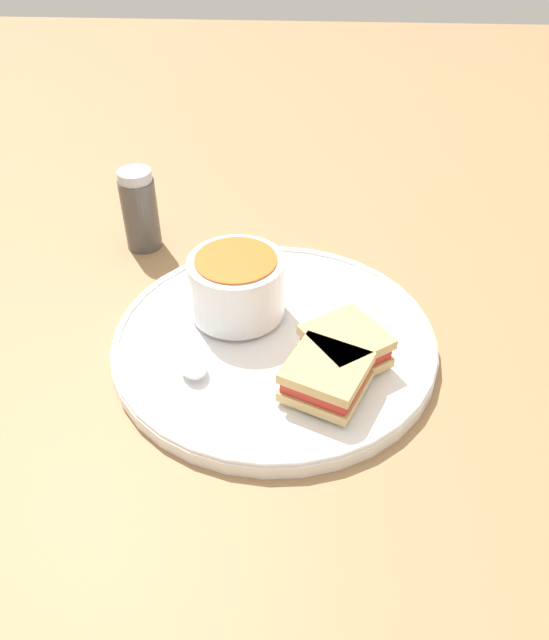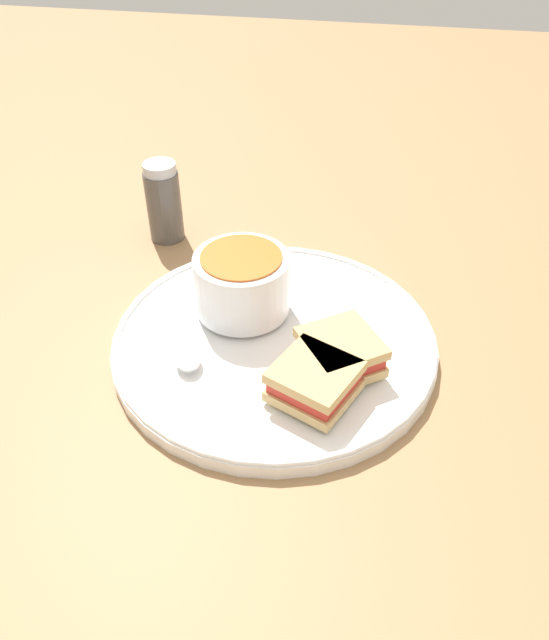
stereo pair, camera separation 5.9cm
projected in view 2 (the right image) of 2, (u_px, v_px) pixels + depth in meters
name	position (u px, v px, depth m)	size (l,w,h in m)	color
ground_plane	(274.00, 347.00, 0.61)	(2.40, 2.40, 0.00)	#9E754C
plate	(274.00, 340.00, 0.61)	(0.31, 0.31, 0.02)	white
soup_bowl	(242.00, 282.00, 0.61)	(0.09, 0.09, 0.06)	white
spoon	(187.00, 354.00, 0.57)	(0.10, 0.06, 0.01)	silver
sandwich_half_near	(315.00, 381.00, 0.53)	(0.08, 0.08, 0.03)	tan
sandwich_half_far	(340.00, 352.00, 0.56)	(0.09, 0.09, 0.03)	tan
salt_shaker	(164.00, 202.00, 0.74)	(0.04, 0.04, 0.10)	#4C4742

